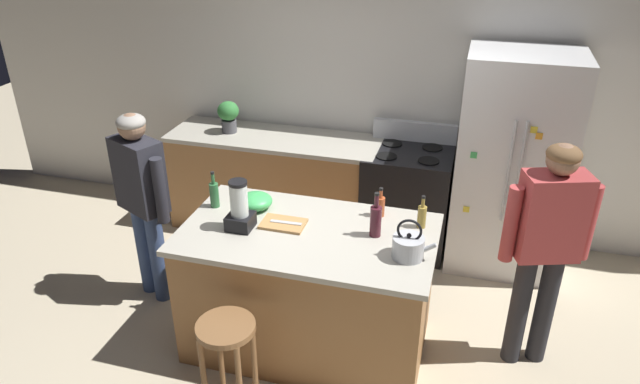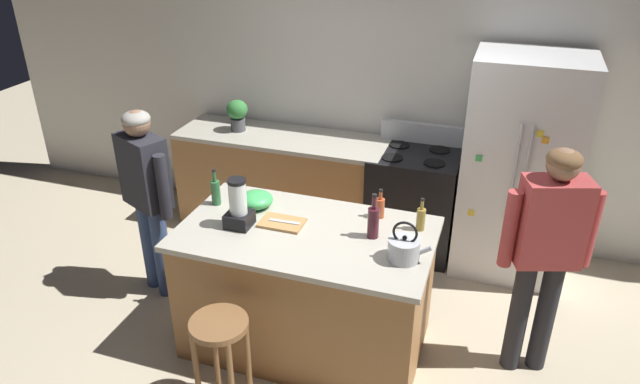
{
  "view_description": "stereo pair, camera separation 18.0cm",
  "coord_description": "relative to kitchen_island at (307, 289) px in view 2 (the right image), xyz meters",
  "views": [
    {
      "loc": [
        0.98,
        -3.18,
        2.96
      ],
      "look_at": [
        0.0,
        0.3,
        1.1
      ],
      "focal_mm": 32.52,
      "sensor_mm": 36.0,
      "label": 1
    },
    {
      "loc": [
        1.15,
        -3.12,
        2.96
      ],
      "look_at": [
        0.0,
        0.3,
        1.1
      ],
      "focal_mm": 32.52,
      "sensor_mm": 36.0,
      "label": 2
    }
  ],
  "objects": [
    {
      "name": "bottle_vinegar",
      "position": [
        0.72,
        0.27,
        0.56
      ],
      "size": [
        0.06,
        0.06,
        0.24
      ],
      "color": "olive",
      "rests_on": "kitchen_island"
    },
    {
      "name": "bar_stool",
      "position": [
        -0.29,
        -0.74,
        0.06
      ],
      "size": [
        0.36,
        0.36,
        0.69
      ],
      "color": "brown",
      "rests_on": "ground_plane"
    },
    {
      "name": "cutting_board",
      "position": [
        -0.19,
        0.04,
        0.48
      ],
      "size": [
        0.3,
        0.2,
        0.02
      ],
      "primitive_type": "cube",
      "color": "#B7844C",
      "rests_on": "kitchen_island"
    },
    {
      "name": "ground_plane",
      "position": [
        0.0,
        0.0,
        -0.48
      ],
      "size": [
        14.0,
        14.0,
        0.0
      ],
      "primitive_type": "plane",
      "color": "beige"
    },
    {
      "name": "bottle_olive_oil",
      "position": [
        -0.75,
        0.16,
        0.58
      ],
      "size": [
        0.07,
        0.07,
        0.28
      ],
      "color": "#2D6638",
      "rests_on": "kitchen_island"
    },
    {
      "name": "potted_plant",
      "position": [
        -1.24,
        1.55,
        0.65
      ],
      "size": [
        0.2,
        0.2,
        0.3
      ],
      "color": "#4C4C51",
      "rests_on": "back_counter_run"
    },
    {
      "name": "mixing_bowl",
      "position": [
        -0.46,
        0.21,
        0.53
      ],
      "size": [
        0.25,
        0.25,
        0.11
      ],
      "primitive_type": "ellipsoid",
      "color": "#3FB259",
      "rests_on": "kitchen_island"
    },
    {
      "name": "tea_kettle",
      "position": [
        0.69,
        -0.12,
        0.55
      ],
      "size": [
        0.28,
        0.2,
        0.27
      ],
      "color": "#B7BABF",
      "rests_on": "kitchen_island"
    },
    {
      "name": "bottle_cooking_sauce",
      "position": [
        0.42,
        0.35,
        0.55
      ],
      "size": [
        0.06,
        0.06,
        0.22
      ],
      "color": "#B24C26",
      "rests_on": "kitchen_island"
    },
    {
      "name": "person_by_sink_right",
      "position": [
        1.52,
        0.26,
        0.52
      ],
      "size": [
        0.59,
        0.33,
        1.65
      ],
      "color": "#26262B",
      "rests_on": "ground_plane"
    },
    {
      "name": "bottle_wine",
      "position": [
        0.44,
        0.08,
        0.59
      ],
      "size": [
        0.08,
        0.08,
        0.32
      ],
      "color": "#471923",
      "rests_on": "kitchen_island"
    },
    {
      "name": "chef_knife",
      "position": [
        -0.17,
        0.04,
        0.5
      ],
      "size": [
        0.22,
        0.04,
        0.01
      ],
      "primitive_type": "cube",
      "rotation": [
        0.0,
        0.0,
        0.04
      ],
      "color": "#B7BABF",
      "rests_on": "cutting_board"
    },
    {
      "name": "blender_appliance",
      "position": [
        -0.45,
        -0.07,
        0.62
      ],
      "size": [
        0.17,
        0.17,
        0.35
      ],
      "color": "black",
      "rests_on": "kitchen_island"
    },
    {
      "name": "back_counter_run",
      "position": [
        -0.8,
        1.55,
        -0.0
      ],
      "size": [
        2.0,
        0.64,
        0.95
      ],
      "color": "#9E6B3D",
      "rests_on": "ground_plane"
    },
    {
      "name": "person_by_island_left",
      "position": [
        -1.39,
        0.23,
        0.47
      ],
      "size": [
        0.57,
        0.37,
        1.58
      ],
      "color": "#384C7A",
      "rests_on": "ground_plane"
    },
    {
      "name": "back_wall",
      "position": [
        0.0,
        1.95,
        0.87
      ],
      "size": [
        8.0,
        0.1,
        2.7
      ],
      "primitive_type": "cube",
      "color": "silver",
      "rests_on": "ground_plane"
    },
    {
      "name": "refrigerator",
      "position": [
        1.33,
        1.5,
        0.47
      ],
      "size": [
        0.9,
        0.73,
        1.89
      ],
      "color": "silver",
      "rests_on": "ground_plane"
    },
    {
      "name": "kitchen_island",
      "position": [
        0.0,
        0.0,
        0.0
      ],
      "size": [
        1.71,
        0.98,
        0.95
      ],
      "color": "#9E6B3D",
      "rests_on": "ground_plane"
    },
    {
      "name": "stove_range",
      "position": [
        0.47,
        1.52,
        0.01
      ],
      "size": [
        0.76,
        0.65,
        1.13
      ],
      "color": "black",
      "rests_on": "ground_plane"
    }
  ]
}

